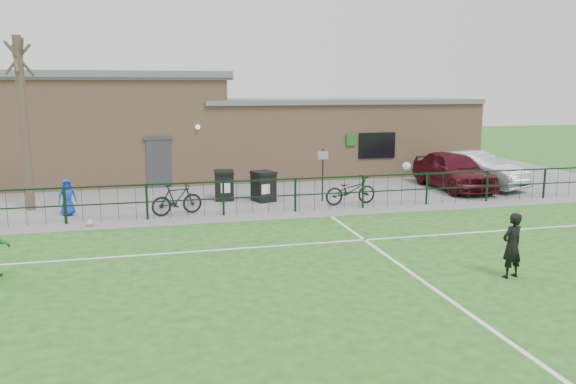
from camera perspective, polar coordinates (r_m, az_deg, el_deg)
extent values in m
plane|color=#215719|center=(11.94, 5.84, -10.48)|extent=(90.00, 90.00, 0.00)
cube|color=slate|center=(24.64, -4.73, 0.59)|extent=(34.00, 13.00, 0.02)
cube|color=white|center=(19.15, -2.01, -2.31)|extent=(28.00, 0.10, 0.01)
cube|color=white|center=(15.56, 0.88, -5.36)|extent=(28.00, 0.10, 0.01)
cube|color=white|center=(12.72, 14.48, -9.41)|extent=(0.10, 16.00, 0.01)
cube|color=black|center=(19.22, -2.14, -0.45)|extent=(28.00, 0.10, 1.20)
cylinder|color=#46362A|center=(21.42, -25.24, 6.17)|extent=(0.30, 0.30, 6.00)
cube|color=black|center=(21.25, -2.51, 0.48)|extent=(0.91, 0.97, 1.06)
cube|color=black|center=(21.63, -6.51, 0.59)|extent=(0.76, 0.85, 1.05)
cylinder|color=black|center=(21.13, 3.53, 1.70)|extent=(0.08, 0.08, 2.00)
imported|color=#450C16|center=(24.79, 16.44, 2.15)|extent=(2.00, 4.76, 1.61)
imported|color=#A6A7AD|center=(25.57, 18.37, 2.20)|extent=(3.23, 4.90, 1.53)
imported|color=black|center=(19.32, -11.22, -0.75)|extent=(1.83, 0.94, 1.06)
imported|color=black|center=(20.78, 6.36, 0.17)|extent=(2.04, 0.88, 1.04)
imported|color=#1336B5|center=(20.23, -21.51, -0.51)|extent=(0.69, 0.55, 1.25)
imported|color=black|center=(13.73, 21.80, -5.06)|extent=(0.62, 0.48, 1.51)
sphere|color=white|center=(15.57, 11.95, 2.60)|extent=(0.22, 0.22, 0.22)
sphere|color=silver|center=(18.56, -19.52, -2.99)|extent=(0.23, 0.23, 0.23)
cube|color=tan|center=(27.36, -5.79, 5.24)|extent=(24.00, 5.00, 3.50)
cube|color=tan|center=(27.08, -19.26, 9.64)|extent=(11.52, 5.00, 1.20)
cube|color=slate|center=(27.08, -19.36, 11.16)|extent=(12.02, 5.40, 0.28)
cube|color=slate|center=(28.47, 4.85, 9.20)|extent=(13.44, 5.30, 0.22)
cube|color=#383A3D|center=(24.66, -13.01, 2.80)|extent=(1.00, 0.08, 2.10)
cube|color=black|center=(26.66, 9.02, 4.70)|extent=(1.80, 0.08, 1.20)
cube|color=#19661E|center=(26.11, 6.44, 5.30)|extent=(0.45, 0.04, 0.55)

